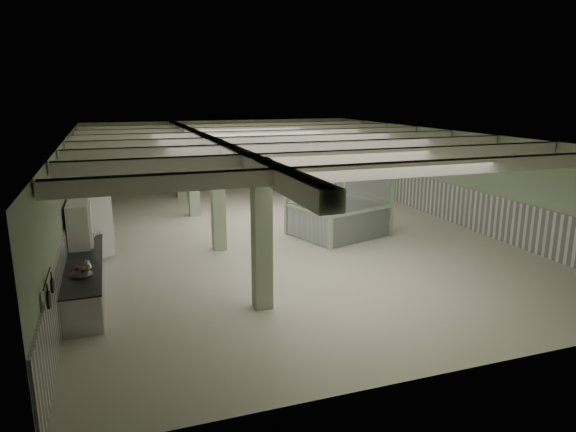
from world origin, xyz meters
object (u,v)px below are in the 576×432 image
object	(u,v)px
prep_counter	(85,277)
filing_cabinet	(382,216)
guard_booth	(339,188)
walkin_cooler	(82,237)

from	to	relation	value
prep_counter	filing_cabinet	size ratio (longest dim) A/B	4.57
guard_booth	filing_cabinet	xyz separation A→B (m)	(1.74, -0.05, -1.16)
prep_counter	filing_cabinet	world-z (taller)	filing_cabinet
guard_booth	filing_cabinet	size ratio (longest dim) A/B	3.36
walkin_cooler	prep_counter	bearing A→B (deg)	-87.46
prep_counter	walkin_cooler	size ratio (longest dim) A/B	2.33
filing_cabinet	walkin_cooler	bearing A→B (deg)	-175.38
prep_counter	walkin_cooler	xyz separation A→B (m)	(-0.08, 1.89, 0.56)
walkin_cooler	guard_booth	xyz separation A→B (m)	(8.56, 1.12, 0.70)
prep_counter	guard_booth	xyz separation A→B (m)	(8.48, 3.01, 1.26)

